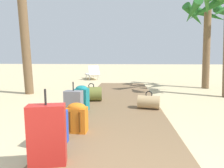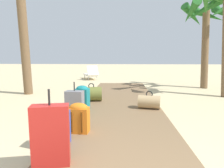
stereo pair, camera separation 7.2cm
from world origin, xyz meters
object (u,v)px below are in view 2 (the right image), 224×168
at_px(backpack_orange, 79,117).
at_px(lounge_chair, 91,74).
at_px(suitcase_grey, 75,105).
at_px(backpack_teal, 82,98).
at_px(duffel_bag_olive, 91,94).
at_px(palm_tree_far_right, 206,20).
at_px(backpack_blue, 57,124).
at_px(duffel_bag_tan, 149,102).
at_px(suitcase_red, 51,135).

bearing_deg(backpack_orange, lounge_chair, 97.83).
height_order(suitcase_grey, lounge_chair, suitcase_grey).
relative_size(backpack_teal, backpack_orange, 1.19).
height_order(backpack_teal, suitcase_grey, suitcase_grey).
distance_m(duffel_bag_olive, palm_tree_far_right, 5.88).
relative_size(backpack_teal, palm_tree_far_right, 0.16).
relative_size(backpack_blue, backpack_orange, 1.13).
height_order(backpack_blue, lounge_chair, lounge_chair).
xyz_separation_m(duffel_bag_tan, duffel_bag_olive, (-1.53, 0.74, 0.04)).
xyz_separation_m(duffel_bag_tan, suitcase_grey, (-1.59, -0.93, 0.13)).
height_order(suitcase_red, lounge_chair, suitcase_red).
height_order(duffel_bag_tan, duffel_bag_olive, duffel_bag_olive).
distance_m(palm_tree_far_right, lounge_chair, 6.48).
bearing_deg(lounge_chair, backpack_orange, -82.17).
relative_size(duffel_bag_tan, backpack_teal, 0.97).
distance_m(suitcase_red, backpack_teal, 2.31).
height_order(duffel_bag_tan, suitcase_grey, suitcase_grey).
bearing_deg(backpack_orange, suitcase_red, -95.47).
distance_m(backpack_teal, lounge_chair, 7.07).
xyz_separation_m(duffel_bag_olive, palm_tree_far_right, (4.29, 3.12, 2.53)).
bearing_deg(backpack_blue, duffel_bag_olive, 89.23).
bearing_deg(backpack_blue, backpack_teal, 90.20).
distance_m(suitcase_red, duffel_bag_olive, 3.34).
relative_size(duffel_bag_tan, backpack_blue, 1.01).
bearing_deg(backpack_orange, backpack_teal, 99.10).
xyz_separation_m(backpack_teal, backpack_orange, (0.21, -1.31, -0.05)).
bearing_deg(backpack_blue, lounge_chair, 96.11).
xyz_separation_m(suitcase_red, backpack_teal, (-0.11, 2.31, -0.05)).
distance_m(duffel_bag_olive, backpack_orange, 2.34).
bearing_deg(backpack_teal, lounge_chair, 97.59).
height_order(suitcase_red, suitcase_grey, suitcase_red).
bearing_deg(backpack_teal, duffel_bag_olive, 87.55).
height_order(suitcase_red, palm_tree_far_right, palm_tree_far_right).
relative_size(backpack_teal, suitcase_grey, 0.78).
bearing_deg(lounge_chair, duffel_bag_olive, -80.72).
bearing_deg(palm_tree_far_right, duffel_bag_tan, -125.55).
distance_m(suitcase_grey, lounge_chair, 7.71).
relative_size(suitcase_red, palm_tree_far_right, 0.25).
height_order(backpack_teal, palm_tree_far_right, palm_tree_far_right).
bearing_deg(backpack_teal, palm_tree_far_right, 43.76).
height_order(backpack_blue, backpack_orange, backpack_blue).
distance_m(backpack_teal, backpack_orange, 1.32).
distance_m(duffel_bag_tan, suitcase_grey, 1.85).
relative_size(suitcase_red, lounge_chair, 0.55).
relative_size(suitcase_grey, backpack_orange, 1.52).
distance_m(backpack_orange, palm_tree_far_right, 7.27).
xyz_separation_m(suitcase_grey, backpack_orange, (0.23, -0.66, -0.03)).
bearing_deg(duffel_bag_olive, backpack_teal, -92.45).
height_order(suitcase_grey, backpack_orange, suitcase_grey).
bearing_deg(backpack_blue, backpack_orange, 66.38).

